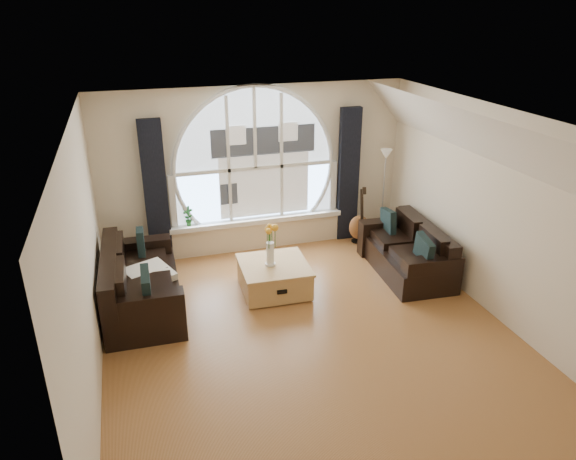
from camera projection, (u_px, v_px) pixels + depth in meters
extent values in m
cube|color=brown|center=(309.00, 333.00, 6.78)|extent=(5.00, 5.50, 0.01)
cube|color=silver|center=(313.00, 120.00, 5.72)|extent=(5.00, 5.50, 0.01)
cube|color=beige|center=(255.00, 170.00, 8.67)|extent=(5.00, 0.01, 2.70)
cube|color=beige|center=(436.00, 384.00, 3.83)|extent=(5.00, 0.01, 2.70)
cube|color=beige|center=(84.00, 264.00, 5.58)|extent=(0.01, 5.50, 2.70)
cube|color=beige|center=(493.00, 213.00, 6.92)|extent=(0.01, 5.50, 2.70)
cube|color=silver|center=(484.00, 138.00, 6.45)|extent=(0.92, 5.50, 0.72)
cube|color=silver|center=(255.00, 154.00, 8.53)|extent=(2.60, 0.06, 2.15)
cube|color=white|center=(257.00, 220.00, 8.91)|extent=(2.90, 0.22, 0.08)
cube|color=white|center=(255.00, 154.00, 8.51)|extent=(2.76, 0.08, 2.15)
cube|color=silver|center=(264.00, 161.00, 8.61)|extent=(1.70, 0.02, 1.50)
cube|color=black|center=(156.00, 194.00, 8.21)|extent=(0.35, 0.12, 2.30)
cube|color=black|center=(348.00, 175.00, 9.07)|extent=(0.35, 0.12, 2.30)
cube|color=black|center=(142.00, 282.00, 7.19)|extent=(1.01, 1.94, 0.85)
cube|color=black|center=(407.00, 249.00, 8.14)|extent=(0.96, 1.75, 0.76)
cube|color=tan|center=(274.00, 276.00, 7.68)|extent=(1.00, 1.00, 0.47)
cube|color=silver|center=(149.00, 274.00, 7.17)|extent=(0.73, 0.73, 0.10)
cube|color=white|center=(270.00, 240.00, 7.42)|extent=(0.24, 0.24, 0.70)
cube|color=#B2B2B2|center=(383.00, 195.00, 9.21)|extent=(0.24, 0.24, 1.60)
cube|color=#9B5F33|center=(360.00, 215.00, 9.08)|extent=(0.39, 0.29, 1.06)
imported|color=#1E6023|center=(188.00, 216.00, 8.53)|extent=(0.20, 0.17, 0.33)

